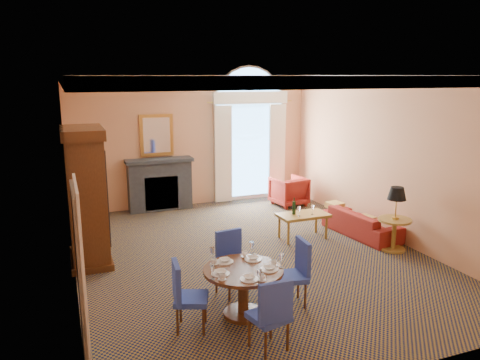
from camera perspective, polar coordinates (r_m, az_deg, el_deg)
name	(u,v)px	position (r m, az deg, el deg)	size (l,w,h in m)	color
ground	(250,255)	(8.63, 1.21, -9.14)	(7.50, 7.50, 0.00)	black
room_envelope	(235,114)	(8.65, -0.56, 8.06)	(6.04, 7.52, 3.45)	tan
armoire	(87,199)	(8.43, -18.20, -2.18)	(0.68, 1.20, 2.36)	#3F200E
dining_table	(243,280)	(6.41, 0.41, -12.08)	(1.08, 1.08, 0.88)	#3F200E
dining_chair_north	(230,258)	(7.09, -1.22, -9.45)	(0.52, 0.52, 0.94)	navy
dining_chair_south	(272,311)	(5.63, 3.91, -15.66)	(0.50, 0.50, 0.94)	navy
dining_chair_east	(297,268)	(6.78, 6.94, -10.60)	(0.48, 0.48, 0.94)	navy
dining_chair_west	(184,292)	(6.10, -6.80, -13.39)	(0.54, 0.54, 0.94)	navy
sofa	(361,223)	(9.91, 14.57, -5.08)	(1.74, 0.68, 0.51)	maroon
armchair	(289,191)	(11.80, 5.96, -1.35)	(0.77, 0.79, 0.72)	maroon
coffee_table	(303,216)	(9.42, 7.66, -4.36)	(1.01, 0.57, 0.85)	olive
side_table	(396,212)	(9.09, 18.44, -3.68)	(0.61, 0.61, 1.19)	olive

